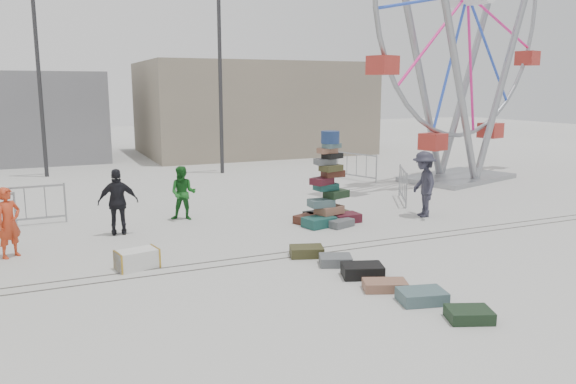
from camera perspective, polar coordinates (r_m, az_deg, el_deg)
name	(u,v)px	position (r m, az deg, el deg)	size (l,w,h in m)	color
ground	(271,270)	(11.63, -1.70, -7.88)	(90.00, 90.00, 0.00)	#9E9E99
track_line_near	(261,261)	(12.16, -2.78, -7.04)	(40.00, 0.04, 0.01)	#47443F
track_line_far	(254,256)	(12.51, -3.44, -6.52)	(40.00, 0.04, 0.01)	#47443F
building_right	(252,108)	(32.23, -3.66, 8.51)	(12.00, 8.00, 5.00)	gray
lamp_post_right	(222,68)	(24.33, -6.70, 12.44)	(1.41, 0.25, 8.00)	#2D2D30
lamp_post_left	(41,67)	(25.23, -23.83, 11.56)	(1.41, 0.25, 8.00)	#2D2D30
suitcase_tower	(328,198)	(15.36, 4.08, -0.59)	(1.83, 1.61, 2.53)	#1A4E49
ferris_wheel	(466,19)	(23.49, 17.65, 16.41)	(10.51, 3.87, 12.68)	gray
steamer_trunk	(137,259)	(12.06, -15.08, -6.60)	(0.83, 0.48, 0.39)	silver
row_case_0	(307,251)	(12.48, 1.90, -6.04)	(0.72, 0.51, 0.22)	#3F3D1F
row_case_1	(335,260)	(11.93, 4.85, -6.93)	(0.67, 0.53, 0.20)	#5B6063
row_case_2	(362,271)	(11.25, 7.57, -7.92)	(0.79, 0.55, 0.26)	black
row_case_3	(385,285)	(10.63, 9.82, -9.33)	(0.79, 0.46, 0.18)	#905F49
row_case_4	(422,296)	(10.19, 13.45, -10.26)	(0.80, 0.56, 0.22)	#496569
row_case_5	(469,315)	(9.66, 17.93, -11.76)	(0.70, 0.52, 0.20)	black
barricade_dummy_c	(25,206)	(16.63, -25.13, -1.27)	(2.00, 0.10, 1.10)	gray
barricade_wheel_front	(403,185)	(18.56, 11.59, 0.68)	(2.00, 0.10, 1.10)	gray
barricade_wheel_back	(356,166)	(22.64, 6.96, 2.59)	(2.00, 0.10, 1.10)	gray
pedestrian_red	(9,223)	(13.68, -26.50, -2.79)	(0.57, 0.37, 1.56)	#BD381B
pedestrian_green	(183,193)	(15.97, -10.61, -0.12)	(0.74, 0.58, 1.52)	#165A1B
pedestrian_black	(118,202)	(14.73, -16.88, -0.98)	(0.99, 0.41, 1.68)	black
pedestrian_grey	(424,184)	(16.53, 13.61, 0.78)	(1.22, 0.70, 1.89)	#272633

